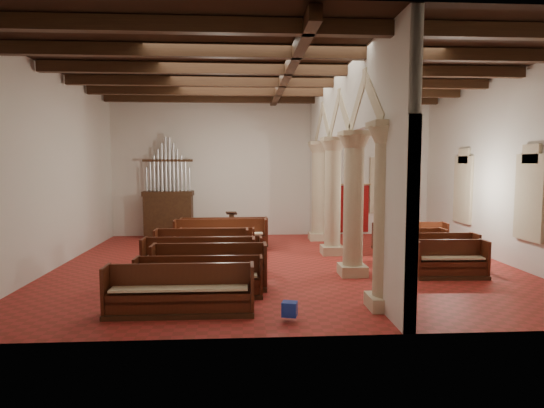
{
  "coord_description": "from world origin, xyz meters",
  "views": [
    {
      "loc": [
        -1.27,
        -14.05,
        3.18
      ],
      "look_at": [
        -0.38,
        0.5,
        1.87
      ],
      "focal_mm": 30.0,
      "sensor_mm": 36.0,
      "label": 1
    }
  ],
  "objects": [
    {
      "name": "aisle_pew_0",
      "position": [
        4.46,
        -1.93,
        0.35
      ],
      "size": [
        2.01,
        0.77,
        1.05
      ],
      "rotation": [
        0.0,
        0.0,
        -0.04
      ],
      "color": "#3C2613",
      "rests_on": "floor"
    },
    {
      "name": "hymnal_box_b",
      "position": [
        -1.58,
        -3.06,
        0.26
      ],
      "size": [
        0.35,
        0.3,
        0.31
      ],
      "primitive_type": "cube",
      "rotation": [
        0.0,
        0.0,
        0.15
      ],
      "color": "#16329A",
      "rests_on": "floor"
    },
    {
      "name": "nave_pew_8",
      "position": [
        -2.05,
        3.35,
        0.36
      ],
      "size": [
        3.36,
        0.8,
        1.09
      ],
      "rotation": [
        0.0,
        0.0,
        0.02
      ],
      "color": "#3C2613",
      "rests_on": "floor"
    },
    {
      "name": "tube_heater_a",
      "position": [
        -1.62,
        -3.67,
        0.16
      ],
      "size": [
        0.91,
        0.13,
        0.09
      ],
      "primitive_type": "cylinder",
      "rotation": [
        0.0,
        1.57,
        0.05
      ],
      "color": "white",
      "rests_on": "floor"
    },
    {
      "name": "nave_pew_3",
      "position": [
        -2.54,
        -1.53,
        0.37
      ],
      "size": [
        3.14,
        0.85,
        1.12
      ],
      "rotation": [
        0.0,
        0.0,
        -0.03
      ],
      "color": "#3C2613",
      "rests_on": "floor"
    },
    {
      "name": "pipe_organ",
      "position": [
        -4.5,
        5.5,
        1.37
      ],
      "size": [
        2.1,
        0.85,
        4.4
      ],
      "color": "#3C2613",
      "rests_on": "floor"
    },
    {
      "name": "window_right_a",
      "position": [
        6.98,
        -1.5,
        2.2
      ],
      "size": [
        0.03,
        1.0,
        2.2
      ],
      "primitive_type": "cube",
      "color": "#347658",
      "rests_on": "wall_right"
    },
    {
      "name": "nave_pew_7",
      "position": [
        -2.14,
        2.43,
        0.38
      ],
      "size": [
        3.38,
        0.88,
        1.14
      ],
      "rotation": [
        0.0,
        0.0,
        0.04
      ],
      "color": "#3C2613",
      "rests_on": "floor"
    },
    {
      "name": "window_right_b",
      "position": [
        6.98,
        2.5,
        2.2
      ],
      "size": [
        0.03,
        1.0,
        2.2
      ],
      "primitive_type": "cube",
      "color": "#347658",
      "rests_on": "wall_right"
    },
    {
      "name": "nave_pew_6",
      "position": [
        -2.21,
        1.47,
        0.32
      ],
      "size": [
        2.59,
        0.67,
        0.96
      ],
      "rotation": [
        0.0,
        0.0,
        -0.01
      ],
      "color": "#3C2613",
      "rests_on": "floor"
    },
    {
      "name": "tube_heater_b",
      "position": [
        -2.01,
        -3.83,
        0.16
      ],
      "size": [
        0.88,
        0.1,
        0.09
      ],
      "primitive_type": "cylinder",
      "rotation": [
        0.0,
        1.57,
        -0.01
      ],
      "color": "white",
      "rests_on": "floor"
    },
    {
      "name": "nave_pew_0",
      "position": [
        -2.63,
        -4.62,
        0.35
      ],
      "size": [
        3.11,
        0.71,
        1.06
      ],
      "rotation": [
        0.0,
        0.0,
        -0.0
      ],
      "color": "#3C2613",
      "rests_on": "floor"
    },
    {
      "name": "processional_banner",
      "position": [
        6.14,
        5.23,
        0.79
      ],
      "size": [
        0.5,
        0.64,
        2.31
      ],
      "rotation": [
        0.0,
        0.0,
        0.35
      ],
      "color": "#3C2613",
      "rests_on": "floor"
    },
    {
      "name": "floor",
      "position": [
        0.0,
        0.0,
        0.0
      ],
      "size": [
        14.0,
        14.0,
        0.0
      ],
      "primitive_type": "plane",
      "color": "maroon",
      "rests_on": "ground"
    },
    {
      "name": "wall_front",
      "position": [
        0.0,
        -6.0,
        3.0
      ],
      "size": [
        14.0,
        0.02,
        6.0
      ],
      "primitive_type": "cube",
      "color": "silver",
      "rests_on": "floor"
    },
    {
      "name": "nave_pew_5",
      "position": [
        -2.61,
        0.2,
        0.37
      ],
      "size": [
        2.93,
        0.75,
        1.11
      ],
      "rotation": [
        0.0,
        0.0,
        0.0
      ],
      "color": "#3C2613",
      "rests_on": "floor"
    },
    {
      "name": "aisle_pew_4",
      "position": [
        4.51,
        2.32,
        0.33
      ],
      "size": [
        2.01,
        0.73,
        0.97
      ],
      "rotation": [
        0.0,
        0.0,
        0.04
      ],
      "color": "#3C2613",
      "rests_on": "floor"
    },
    {
      "name": "nave_pew_4",
      "position": [
        -2.06,
        -0.76,
        0.33
      ],
      "size": [
        2.65,
        0.78,
        1.01
      ],
      "rotation": [
        0.0,
        0.0,
        0.04
      ],
      "color": "#3C2613",
      "rests_on": "floor"
    },
    {
      "name": "hymnal_box_c",
      "position": [
        -1.52,
        -1.12,
        0.26
      ],
      "size": [
        0.38,
        0.33,
        0.32
      ],
      "primitive_type": "cube",
      "rotation": [
        0.0,
        0.0,
        -0.25
      ],
      "color": "#153896",
      "rests_on": "floor"
    },
    {
      "name": "window_back",
      "position": [
        5.0,
        5.98,
        2.2
      ],
      "size": [
        1.0,
        0.03,
        2.2
      ],
      "primitive_type": "cube",
      "color": "#347658",
      "rests_on": "wall_back"
    },
    {
      "name": "wall_back",
      "position": [
        0.0,
        6.0,
        3.0
      ],
      "size": [
        14.0,
        0.02,
        6.0
      ],
      "primitive_type": "cube",
      "color": "silver",
      "rests_on": "floor"
    },
    {
      "name": "nave_pew_2",
      "position": [
        -2.16,
        -2.71,
        0.38
      ],
      "size": [
        2.9,
        0.79,
        1.15
      ],
      "rotation": [
        0.0,
        0.0,
        -0.01
      ],
      "color": "#3C2613",
      "rests_on": "floor"
    },
    {
      "name": "ceiling",
      "position": [
        0.0,
        0.0,
        6.0
      ],
      "size": [
        14.0,
        14.0,
        0.0
      ],
      "primitive_type": "plane",
      "rotation": [
        3.14,
        0.0,
        0.0
      ],
      "color": "black",
      "rests_on": "wall_back"
    },
    {
      "name": "wall_right",
      "position": [
        7.0,
        0.0,
        3.0
      ],
      "size": [
        0.02,
        12.0,
        6.0
      ],
      "primitive_type": "cube",
      "color": "silver",
      "rests_on": "floor"
    },
    {
      "name": "aisle_pew_2",
      "position": [
        4.27,
        0.04,
        0.37
      ],
      "size": [
        1.81,
        0.74,
        1.09
      ],
      "rotation": [
        0.0,
        0.0,
        0.01
      ],
      "color": "#3C2613",
      "rests_on": "floor"
    },
    {
      "name": "nave_pew_1",
      "position": [
        -2.35,
        -3.37,
        0.32
      ],
      "size": [
        3.03,
        0.69,
        0.97
      ],
      "rotation": [
        0.0,
        0.0,
        -0.01
      ],
      "color": "#3C2613",
      "rests_on": "floor"
    },
    {
      "name": "ceiling_beams",
      "position": [
        0.0,
        0.0,
        5.82
      ],
      "size": [
        13.8,
        11.8,
        0.3
      ],
      "primitive_type": null,
      "color": "#3C2613",
      "rests_on": "wall_back"
    },
    {
      "name": "dossal_curtain",
      "position": [
        3.5,
        5.92,
        1.17
      ],
      "size": [
        1.8,
        0.07,
        2.17
      ],
      "color": "maroon",
      "rests_on": "floor"
    },
    {
      "name": "aisle_pew_1",
      "position": [
        4.65,
        -0.87,
        0.36
      ],
      "size": [
        2.21,
        0.72,
        1.07
      ],
      "rotation": [
        0.0,
        0.0,
        -0.0
      ],
      "color": "#3C2613",
      "rests_on": "floor"
    },
    {
      "name": "aisle_pew_3",
      "position": [
        4.55,
        1.22,
        0.38
      ],
      "size": [
        2.38,
        0.92,
        1.14
      ],
      "rotation": [
        0.0,
        0.0,
        -0.07
      ],
      "color": "#3C2613",
      "rests_on": "floor"
    },
    {
      "name": "lectern",
      "position": [
        -1.81,
        5.49,
        0.47
      ],
      "size": [
        0.49,
        0.5,
        1.13
      ],
      "rotation": [
        0.0,
        0.0,
        -0.11
      ],
      "color": "#3D2913",
      "rests_on": "floor"
    },
    {
      "name": "hymnal_box_a",
      "position": [
        -0.37,
        -5.16,
        0.25
      ],
      "size": [
        0.35,
        0.31,
        0.3
      ],
      "primitive_type": "cube",
      "rotation": [
        0.0,
        0.0,
        -0.28
      ],
      "color": "navy",
      "rests_on": "floor"
    },
    {
      "name": "wall_left",
      "position": [
        -7.0,
        0.0,
        3.0
      ],
      "size": [
        0.02,
        12.0,
        6.0
      ],
      "primitive_type": "cube",
      "color": "silver",
      "rests_on": "floor"
    },
    {
      "name": "arcade",
      "position": [
        1.8,
        0.0,
        3.56
      ],
      "size": [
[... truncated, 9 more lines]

